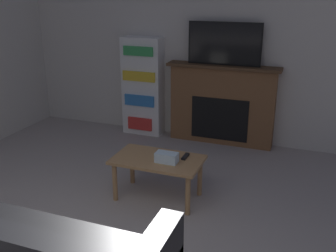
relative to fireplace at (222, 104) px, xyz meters
The scene contains 7 objects.
wall_back 0.86m from the fireplace, 154.92° to the left, with size 6.36×0.06×2.70m.
fireplace is the anchor object (origin of this frame).
tv 0.83m from the fireplace, 90.00° to the right, with size 0.97×0.03×0.56m.
coffee_table 1.79m from the fireplace, 97.75° to the right, with size 0.90×0.53×0.44m.
tissue_box 1.82m from the fireplace, 93.89° to the right, with size 0.22×0.12×0.10m.
remote_control 1.65m from the fireplace, 89.52° to the right, with size 0.04×0.15×0.02m.
bookshelf 1.19m from the fireplace, behind, with size 0.58×0.29×1.42m.
Camera 1 is at (1.44, -1.03, 2.08)m, focal length 42.00 mm.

